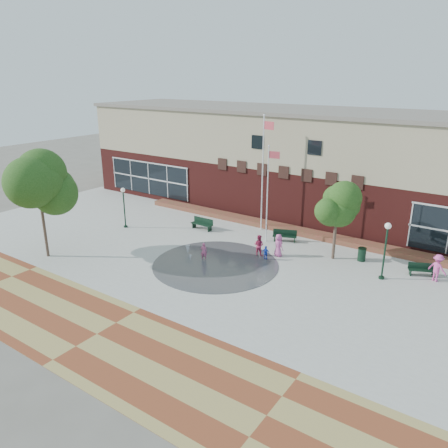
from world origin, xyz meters
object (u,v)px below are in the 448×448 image
Objects in this scene: flagpole_right at (268,189)px; child_splash at (204,251)px; flagpole_left at (263,168)px; trash_can at (362,254)px; tree_big_left at (38,184)px; bench_left at (202,226)px.

flagpole_right is 5.92× the size of child_splash.
flagpole_left reaches higher than trash_can.
flagpole_right is 8.00m from trash_can.
trash_can is 0.13× the size of tree_big_left.
flagpole_right is 7.77× the size of trash_can.
bench_left is at bearing -72.89° from child_splash.
flagpole_right is 1.01× the size of tree_big_left.
flagpole_right is at bearing -130.14° from child_splash.
tree_big_left is (-5.53, -10.50, 4.85)m from bench_left.
flagpole_left is 16.30m from tree_big_left.
trash_can is at bearing 3.06° from flagpole_left.
tree_big_left is at bearing 10.08° from child_splash.
child_splash is at bearing 31.42° from tree_big_left.
child_splash is (3.81, -4.80, 0.31)m from bench_left.
tree_big_left is 5.84× the size of child_splash.
child_splash is (9.34, 5.71, -4.54)m from tree_big_left.
bench_left is 12.83m from trash_can.
flagpole_right reaches higher than trash_can.
tree_big_left reaches higher than trash_can.
tree_big_left reaches higher than child_splash.
tree_big_left reaches higher than bench_left.
bench_left is at bearing 62.23° from tree_big_left.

